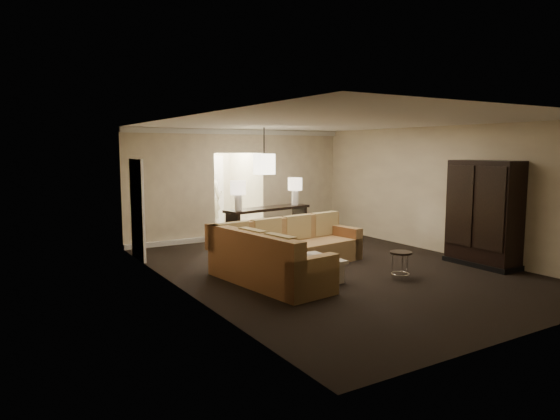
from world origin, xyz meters
TOP-DOWN VIEW (x-y plane):
  - ground at (0.00, 0.00)m, footprint 8.00×8.00m
  - wall_back at (0.00, 4.00)m, footprint 6.00×0.04m
  - wall_front at (0.00, -4.00)m, footprint 6.00×0.04m
  - wall_left at (-3.00, 0.00)m, footprint 0.04×8.00m
  - wall_right at (3.00, 0.00)m, footprint 0.04×8.00m
  - ceiling at (0.00, 0.00)m, footprint 6.00×8.00m
  - crown_molding at (0.00, 3.95)m, footprint 6.00×0.10m
  - baseboard at (0.00, 3.95)m, footprint 6.00×0.10m
  - side_door at (-2.97, 2.80)m, footprint 0.05×0.90m
  - foyer at (0.00, 5.34)m, footprint 1.44×2.02m
  - sectional_sofa at (-0.92, 0.23)m, footprint 3.28×2.83m
  - coffee_table at (-0.92, -0.48)m, footprint 1.01×1.01m
  - console_table at (0.22, 2.91)m, footprint 2.37×0.92m
  - armoire at (2.69, -1.29)m, footprint 0.62×1.45m
  - drink_table at (0.58, -1.20)m, footprint 0.39×0.39m
  - table_lamp_left at (-0.66, 2.76)m, footprint 0.36×0.36m
  - table_lamp_right at (1.10, 3.06)m, footprint 0.36×0.36m
  - pendant_light at (0.00, 2.70)m, footprint 0.38×0.38m
  - person at (-0.17, 5.60)m, footprint 0.85×0.69m

SIDE VIEW (x-z plane):
  - ground at x=0.00m, z-range 0.00..0.00m
  - baseboard at x=0.00m, z-range 0.00..0.12m
  - coffee_table at x=-0.92m, z-range 0.00..0.41m
  - drink_table at x=0.58m, z-range 0.11..0.60m
  - sectional_sofa at x=-0.92m, z-range -0.10..0.85m
  - console_table at x=0.22m, z-range 0.09..0.98m
  - armoire at x=2.69m, z-range -0.04..2.04m
  - person at x=-0.17m, z-range 0.00..2.01m
  - side_door at x=-2.97m, z-range 0.00..2.10m
  - foyer at x=0.00m, z-range -0.10..2.70m
  - table_lamp_left at x=-0.66m, z-range 1.01..1.69m
  - table_lamp_right at x=1.10m, z-range 1.01..1.69m
  - wall_back at x=0.00m, z-range 0.00..2.80m
  - wall_front at x=0.00m, z-range 0.00..2.80m
  - wall_left at x=-3.00m, z-range 0.00..2.80m
  - wall_right at x=3.00m, z-range 0.00..2.80m
  - pendant_light at x=0.00m, z-range 1.41..2.50m
  - crown_molding at x=0.00m, z-range 2.67..2.79m
  - ceiling at x=0.00m, z-range 2.79..2.81m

